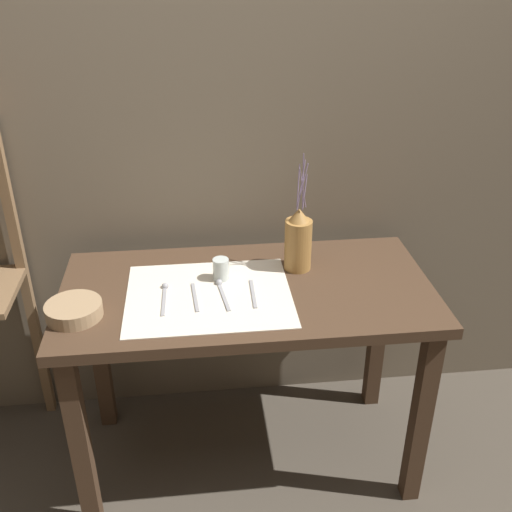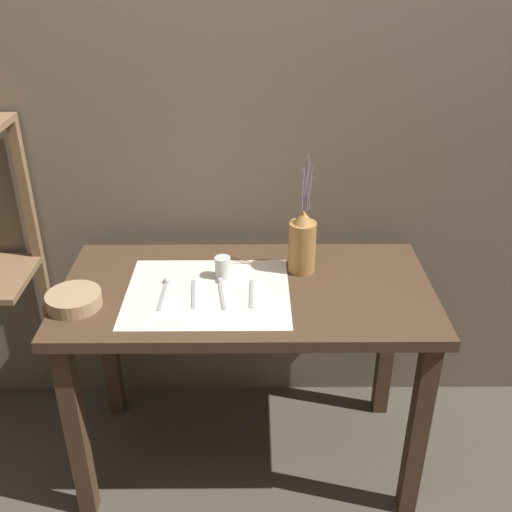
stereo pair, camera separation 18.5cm
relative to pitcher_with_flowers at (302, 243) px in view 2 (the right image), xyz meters
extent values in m
plane|color=#473F35|center=(-0.19, -0.11, -0.90)|extent=(12.00, 12.00, 0.00)
cube|color=#6B5E4C|center=(-0.19, 0.32, 0.30)|extent=(7.00, 0.06, 2.40)
cube|color=#422D1E|center=(-0.19, -0.11, -0.13)|extent=(1.28, 0.64, 0.04)
cube|color=#422D1E|center=(-0.77, -0.38, -0.53)|extent=(0.06, 0.06, 0.75)
cube|color=#422D1E|center=(0.38, -0.38, -0.53)|extent=(0.06, 0.06, 0.75)
cube|color=#422D1E|center=(-0.77, 0.15, -0.53)|extent=(0.06, 0.06, 0.75)
cube|color=#422D1E|center=(0.38, 0.15, -0.53)|extent=(0.06, 0.06, 0.75)
cube|color=brown|center=(-1.04, 0.25, -0.25)|extent=(0.04, 0.04, 1.30)
cube|color=beige|center=(-0.33, -0.15, -0.11)|extent=(0.55, 0.45, 0.00)
cylinder|color=olive|center=(0.00, 0.00, -0.02)|extent=(0.10, 0.10, 0.19)
cone|color=olive|center=(0.00, 0.00, 0.10)|extent=(0.07, 0.07, 0.05)
cylinder|color=slate|center=(0.01, 0.01, 0.22)|extent=(0.01, 0.02, 0.19)
cylinder|color=slate|center=(0.00, 0.00, 0.21)|extent=(0.03, 0.03, 0.17)
cylinder|color=slate|center=(0.01, -0.02, 0.21)|extent=(0.04, 0.04, 0.16)
cylinder|color=slate|center=(-0.01, 0.01, 0.20)|extent=(0.01, 0.03, 0.15)
cylinder|color=slate|center=(0.01, 0.02, 0.20)|extent=(0.04, 0.02, 0.15)
cylinder|color=slate|center=(0.02, 0.00, 0.19)|extent=(0.02, 0.03, 0.12)
cylinder|color=#9E7F5B|center=(-0.76, -0.23, -0.09)|extent=(0.18, 0.18, 0.05)
cylinder|color=#B7C1BC|center=(-0.28, -0.05, -0.07)|extent=(0.06, 0.06, 0.08)
cube|color=#939399|center=(-0.48, -0.18, -0.10)|extent=(0.02, 0.18, 0.00)
sphere|color=#939399|center=(-0.47, -0.09, -0.10)|extent=(0.02, 0.02, 0.02)
cube|color=#939399|center=(-0.37, -0.17, -0.10)|extent=(0.02, 0.18, 0.00)
cube|color=#939399|center=(-0.28, -0.18, -0.10)|extent=(0.03, 0.18, 0.00)
sphere|color=#939399|center=(-0.29, -0.09, -0.10)|extent=(0.02, 0.02, 0.02)
cube|color=#939399|center=(-0.18, -0.17, -0.10)|extent=(0.02, 0.18, 0.00)
camera|label=1|loc=(-0.36, -1.87, 0.96)|focal=42.00mm
camera|label=2|loc=(-0.17, -1.88, 0.96)|focal=42.00mm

